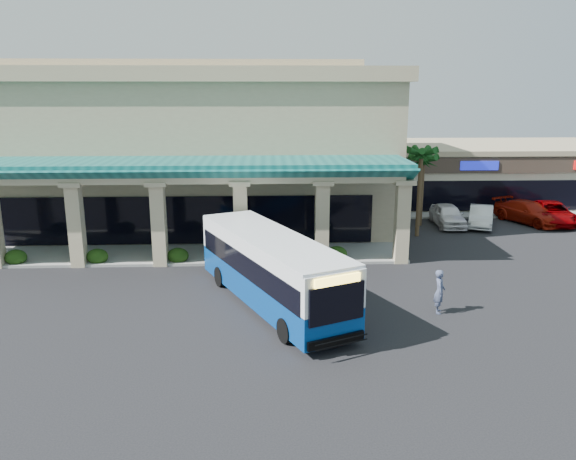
{
  "coord_description": "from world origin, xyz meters",
  "views": [
    {
      "loc": [
        -1.56,
        -25.05,
        9.56
      ],
      "look_at": [
        -0.43,
        4.22,
        2.2
      ],
      "focal_mm": 35.0,
      "sensor_mm": 36.0,
      "label": 1
    }
  ],
  "objects_px": {
    "car_red": "(529,212)",
    "car_silver": "(448,215)",
    "transit_bus": "(271,271)",
    "pedestrian": "(439,291)",
    "car_white": "(481,216)",
    "car_gray": "(552,213)"
  },
  "relations": [
    {
      "from": "pedestrian",
      "to": "car_white",
      "type": "relative_size",
      "value": 0.44
    },
    {
      "from": "pedestrian",
      "to": "car_silver",
      "type": "height_order",
      "value": "pedestrian"
    },
    {
      "from": "transit_bus",
      "to": "car_red",
      "type": "distance_m",
      "value": 24.5
    },
    {
      "from": "car_white",
      "to": "car_red",
      "type": "distance_m",
      "value": 3.99
    },
    {
      "from": "transit_bus",
      "to": "pedestrian",
      "type": "xyz_separation_m",
      "value": [
        7.34,
        -1.21,
        -0.64
      ]
    },
    {
      "from": "pedestrian",
      "to": "car_white",
      "type": "height_order",
      "value": "pedestrian"
    },
    {
      "from": "transit_bus",
      "to": "car_gray",
      "type": "xyz_separation_m",
      "value": [
        20.69,
        15.31,
        -0.85
      ]
    },
    {
      "from": "transit_bus",
      "to": "car_gray",
      "type": "distance_m",
      "value": 25.75
    },
    {
      "from": "car_silver",
      "to": "pedestrian",
      "type": "bearing_deg",
      "value": -106.29
    },
    {
      "from": "pedestrian",
      "to": "car_red",
      "type": "bearing_deg",
      "value": -21.66
    },
    {
      "from": "transit_bus",
      "to": "car_silver",
      "type": "height_order",
      "value": "transit_bus"
    },
    {
      "from": "car_gray",
      "to": "car_silver",
      "type": "bearing_deg",
      "value": -165.29
    },
    {
      "from": "transit_bus",
      "to": "car_red",
      "type": "bearing_deg",
      "value": 14.25
    },
    {
      "from": "car_red",
      "to": "car_gray",
      "type": "bearing_deg",
      "value": -27.78
    },
    {
      "from": "pedestrian",
      "to": "car_red",
      "type": "distance_m",
      "value": 20.32
    },
    {
      "from": "car_white",
      "to": "pedestrian",
      "type": "bearing_deg",
      "value": -94.76
    },
    {
      "from": "pedestrian",
      "to": "car_white",
      "type": "bearing_deg",
      "value": -12.95
    },
    {
      "from": "transit_bus",
      "to": "pedestrian",
      "type": "distance_m",
      "value": 7.47
    },
    {
      "from": "car_silver",
      "to": "car_gray",
      "type": "distance_m",
      "value": 7.91
    },
    {
      "from": "car_silver",
      "to": "car_red",
      "type": "distance_m",
      "value": 6.26
    },
    {
      "from": "car_red",
      "to": "car_silver",
      "type": "bearing_deg",
      "value": 162.03
    },
    {
      "from": "car_silver",
      "to": "car_red",
      "type": "xyz_separation_m",
      "value": [
        6.22,
        0.68,
        -0.0
      ]
    }
  ]
}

